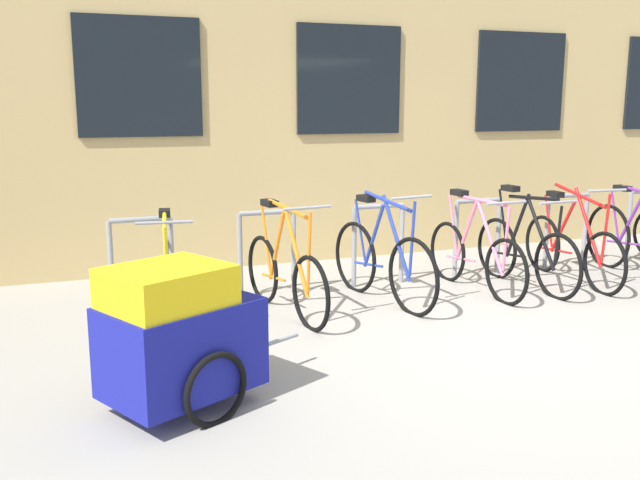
# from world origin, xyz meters

# --- Properties ---
(ground_plane) EXTENTS (42.00, 42.00, 0.00)m
(ground_plane) POSITION_xyz_m (0.00, 0.00, 0.00)
(ground_plane) COLOR #9E998E
(storefront_building) EXTENTS (28.00, 7.61, 4.54)m
(storefront_building) POSITION_xyz_m (-0.00, 6.98, 2.27)
(storefront_building) COLOR tan
(storefront_building) RESTS_ON ground
(bike_rack) EXTENTS (6.59, 0.05, 0.85)m
(bike_rack) POSITION_xyz_m (0.40, 1.90, 0.52)
(bike_rack) COLOR gray
(bike_rack) RESTS_ON ground
(bicycle_pink) EXTENTS (0.44, 1.66, 1.01)m
(bicycle_pink) POSITION_xyz_m (0.61, 1.34, 0.37)
(bicycle_pink) COLOR black
(bicycle_pink) RESTS_ON ground
(bicycle_yellow) EXTENTS (0.44, 1.63, 0.98)m
(bicycle_yellow) POSITION_xyz_m (-2.46, 1.38, 0.36)
(bicycle_yellow) COLOR black
(bicycle_yellow) RESTS_ON ground
(bicycle_orange) EXTENTS (0.44, 1.63, 1.06)m
(bicycle_orange) POSITION_xyz_m (-1.43, 1.25, 0.37)
(bicycle_orange) COLOR black
(bicycle_orange) RESTS_ON ground
(bicycle_red) EXTENTS (0.44, 1.71, 1.06)m
(bicycle_red) POSITION_xyz_m (1.78, 1.31, 0.37)
(bicycle_red) COLOR black
(bicycle_red) RESTS_ON ground
(bicycle_blue) EXTENTS (0.44, 1.66, 1.09)m
(bicycle_blue) POSITION_xyz_m (-0.44, 1.30, 0.39)
(bicycle_blue) COLOR black
(bicycle_blue) RESTS_ON ground
(bicycle_purple) EXTENTS (0.44, 1.78, 1.02)m
(bicycle_purple) POSITION_xyz_m (2.61, 1.22, 0.40)
(bicycle_purple) COLOR black
(bicycle_purple) RESTS_ON ground
(bicycle_black) EXTENTS (0.44, 1.63, 1.04)m
(bicycle_black) POSITION_xyz_m (1.18, 1.29, 0.37)
(bicycle_black) COLOR black
(bicycle_black) RESTS_ON ground
(bike_trailer) EXTENTS (1.44, 0.93, 0.94)m
(bike_trailer) POSITION_xyz_m (-2.65, -0.43, 0.48)
(bike_trailer) COLOR navy
(bike_trailer) RESTS_ON ground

